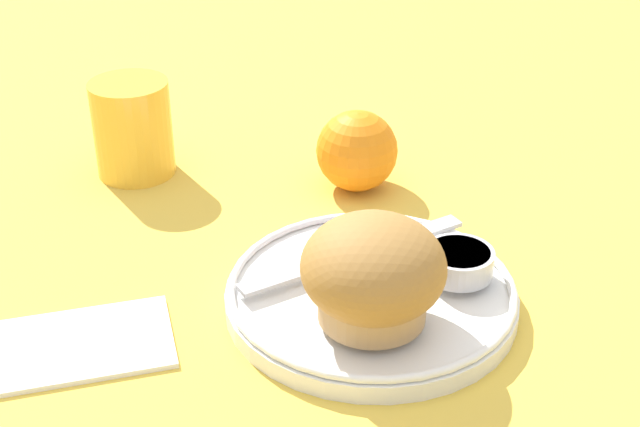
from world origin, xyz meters
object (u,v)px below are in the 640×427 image
orange_fruit (357,151)px  juice_glass (133,128)px  butter_knife (355,254)px  muffin (369,274)px

orange_fruit → juice_glass: (-0.19, 0.08, 0.01)m
butter_knife → juice_glass: size_ratio=2.13×
orange_fruit → juice_glass: bearing=156.5°
orange_fruit → muffin: bearing=-105.1°
butter_knife → muffin: bearing=-116.0°
muffin → butter_knife: 0.08m
muffin → butter_knife: size_ratio=0.51×
butter_knife → juice_glass: juice_glass is taller
orange_fruit → juice_glass: 0.21m
butter_knife → orange_fruit: bearing=56.9°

